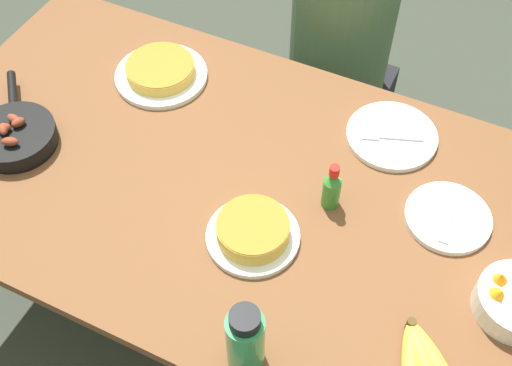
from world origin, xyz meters
TOP-DOWN VIEW (x-y plane):
  - ground_plane at (0.00, 0.00)m, footprint 14.00×14.00m
  - dining_table at (0.00, 0.00)m, footprint 1.89×0.98m
  - banana_bunch at (0.51, -0.26)m, footprint 0.17×0.19m
  - skillet at (-0.65, -0.13)m, footprint 0.28×0.30m
  - frittata_plate_center at (-0.43, 0.25)m, footprint 0.27×0.27m
  - frittata_plate_side at (0.06, -0.13)m, footprint 0.23×0.23m
  - empty_plate_near_front at (0.25, 0.32)m, footprint 0.25×0.25m
  - empty_plate_far_left at (0.46, 0.12)m, footprint 0.21×0.21m
  - water_bottle at (0.17, -0.41)m, footprint 0.08×0.08m
  - hot_sauce_bottle at (0.18, 0.04)m, footprint 0.05×0.05m
  - person_figure at (-0.05, 0.77)m, footprint 0.37×0.37m

SIDE VIEW (x-z plane):
  - ground_plane at x=0.00m, z-range 0.00..0.00m
  - person_figure at x=-0.05m, z-range -0.10..1.08m
  - dining_table at x=0.00m, z-range 0.28..1.00m
  - empty_plate_near_front at x=0.25m, z-range 0.72..0.74m
  - empty_plate_far_left at x=0.46m, z-range 0.72..0.74m
  - banana_bunch at x=0.51m, z-range 0.72..0.76m
  - frittata_plate_center at x=-0.43m, z-range 0.72..0.77m
  - skillet at x=-0.65m, z-range 0.71..0.79m
  - frittata_plate_side at x=0.06m, z-range 0.72..0.78m
  - hot_sauce_bottle at x=0.18m, z-range 0.71..0.85m
  - water_bottle at x=0.17m, z-range 0.71..0.92m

